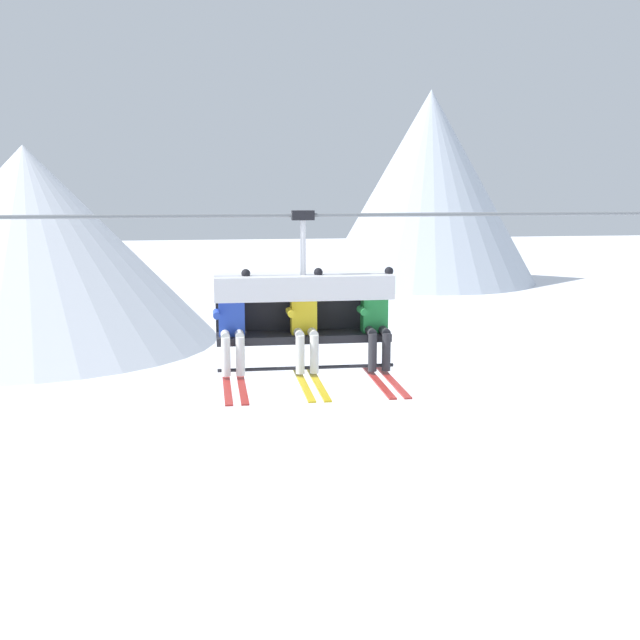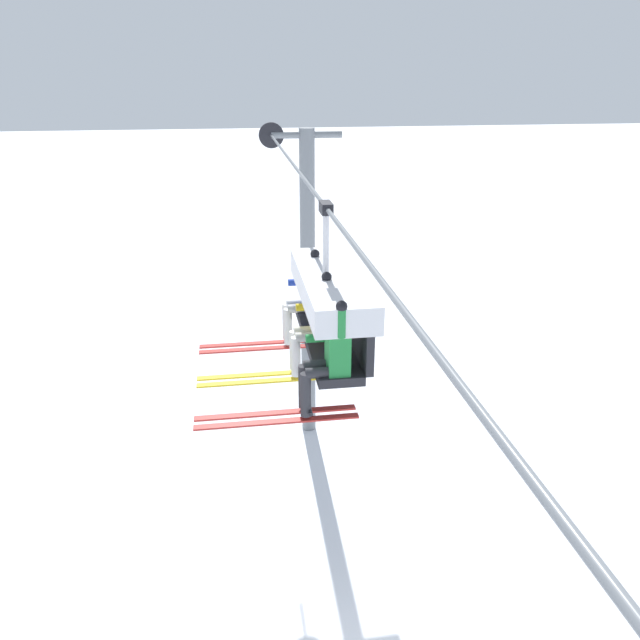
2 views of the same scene
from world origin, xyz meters
name	(u,v)px [view 1 (image 1 of 2)]	position (x,y,z in m)	size (l,w,h in m)	color
mountain_peak_west	(29,245)	(-9.95, 30.74, 4.89)	(18.48, 18.48, 9.78)	white
mountain_peak_central	(429,187)	(16.55, 52.03, 7.53)	(17.12, 17.12, 15.05)	silver
lift_cable	(326,215)	(0.29, -0.80, 7.65)	(18.39, 0.05, 0.05)	slate
chairlift_chair	(303,297)	(0.00, -0.73, 6.61)	(2.25, 0.74, 1.96)	#232328
skier_blue	(232,323)	(-0.91, -0.94, 6.34)	(0.48, 1.70, 1.34)	#2847B7
skier_yellow	(305,321)	(0.01, -0.94, 6.34)	(0.48, 1.70, 1.34)	yellow
skier_green	(376,319)	(0.92, -0.94, 6.34)	(0.48, 1.70, 1.34)	#23843D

